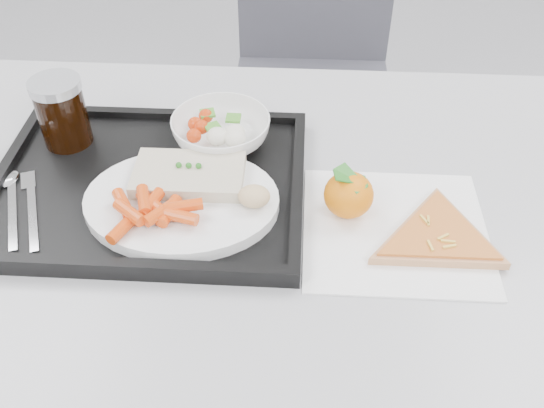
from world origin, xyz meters
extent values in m
cube|color=#B4B4B6|center=(0.00, 0.30, 0.73)|extent=(1.20, 0.80, 0.03)
cylinder|color=#47474C|center=(-0.54, 0.64, 0.36)|extent=(0.04, 0.04, 0.72)
cylinder|color=#47474C|center=(0.54, 0.64, 0.36)|extent=(0.04, 0.04, 0.72)
cube|color=#3C3C44|center=(0.11, 1.07, 0.45)|extent=(0.42, 0.42, 0.04)
cylinder|color=#47474C|center=(-0.07, 0.89, 0.21)|extent=(0.02, 0.02, 0.43)
cylinder|color=#47474C|center=(0.29, 0.89, 0.21)|extent=(0.02, 0.02, 0.43)
cylinder|color=#47474C|center=(-0.07, 1.25, 0.21)|extent=(0.02, 0.02, 0.43)
cylinder|color=#47474C|center=(0.29, 1.25, 0.21)|extent=(0.02, 0.02, 0.43)
cube|color=black|center=(-0.14, 0.34, 0.76)|extent=(0.45, 0.35, 0.01)
cube|color=black|center=(-0.14, 0.50, 0.77)|extent=(0.45, 0.02, 0.01)
cube|color=black|center=(-0.14, 0.17, 0.77)|extent=(0.45, 0.02, 0.01)
cube|color=black|center=(0.08, 0.34, 0.77)|extent=(0.02, 0.32, 0.01)
cube|color=black|center=(-0.36, 0.34, 0.77)|extent=(0.02, 0.32, 0.01)
cylinder|color=white|center=(-0.08, 0.29, 0.77)|extent=(0.27, 0.27, 0.02)
cube|color=beige|center=(-0.07, 0.32, 0.79)|extent=(0.16, 0.10, 0.02)
sphere|color=#236B1C|center=(-0.09, 0.33, 0.81)|extent=(0.01, 0.01, 0.01)
sphere|color=#236B1C|center=(-0.07, 0.33, 0.81)|extent=(0.01, 0.01, 0.01)
sphere|color=#236B1C|center=(-0.06, 0.33, 0.81)|extent=(0.01, 0.01, 0.01)
ellipsoid|color=#E8BC87|center=(0.02, 0.28, 0.80)|extent=(0.05, 0.04, 0.03)
imported|color=white|center=(-0.04, 0.44, 0.79)|extent=(0.15, 0.15, 0.05)
cylinder|color=black|center=(-0.28, 0.43, 0.81)|extent=(0.07, 0.07, 0.10)
cylinder|color=#A5A8AD|center=(-0.28, 0.43, 0.87)|extent=(0.08, 0.08, 0.01)
cube|color=silver|center=(-0.31, 0.26, 0.77)|extent=(0.07, 0.14, 0.00)
ellipsoid|color=silver|center=(-0.34, 0.33, 0.77)|extent=(0.04, 0.05, 0.01)
cube|color=silver|center=(-0.28, 0.26, 0.77)|extent=(0.07, 0.14, 0.00)
cube|color=silver|center=(-0.31, 0.33, 0.77)|extent=(0.03, 0.04, 0.00)
cube|color=white|center=(0.21, 0.27, 0.75)|extent=(0.25, 0.24, 0.00)
ellipsoid|color=orange|center=(0.15, 0.30, 0.79)|extent=(0.09, 0.09, 0.06)
cube|color=#236B1C|center=(0.15, 0.30, 0.81)|extent=(0.05, 0.05, 0.02)
cube|color=#236B1C|center=(0.15, 0.30, 0.81)|extent=(0.05, 0.03, 0.02)
cylinder|color=tan|center=(0.27, 0.25, 0.76)|extent=(0.29, 0.29, 0.01)
cylinder|color=red|center=(0.27, 0.25, 0.77)|extent=(0.26, 0.26, 0.00)
cube|color=#EABC47|center=(0.26, 0.27, 0.77)|extent=(0.00, 0.02, 0.00)
cube|color=#EABC47|center=(0.25, 0.23, 0.77)|extent=(0.01, 0.02, 0.00)
cube|color=#EABC47|center=(0.28, 0.23, 0.77)|extent=(0.02, 0.01, 0.00)
cube|color=#EABC47|center=(0.25, 0.27, 0.77)|extent=(0.01, 0.02, 0.00)
cube|color=#EABC47|center=(0.28, 0.23, 0.77)|extent=(0.02, 0.00, 0.00)
cube|color=#EABC47|center=(0.27, 0.24, 0.77)|extent=(0.02, 0.01, 0.00)
cylinder|color=#D6430F|center=(-0.12, 0.26, 0.80)|extent=(0.03, 0.05, 0.02)
cylinder|color=#D6430F|center=(-0.11, 0.26, 0.80)|extent=(0.03, 0.05, 0.02)
cylinder|color=#D6430F|center=(-0.14, 0.21, 0.79)|extent=(0.04, 0.05, 0.02)
cylinder|color=#D6430F|center=(-0.15, 0.25, 0.80)|extent=(0.04, 0.05, 0.02)
cylinder|color=#D6430F|center=(-0.09, 0.25, 0.79)|extent=(0.03, 0.05, 0.02)
cylinder|color=#D6430F|center=(-0.07, 0.23, 0.80)|extent=(0.05, 0.03, 0.02)
cylinder|color=#D6430F|center=(-0.14, 0.23, 0.80)|extent=(0.05, 0.04, 0.02)
cylinder|color=#D6430F|center=(-0.07, 0.25, 0.80)|extent=(0.05, 0.03, 0.02)
cylinder|color=#D6430F|center=(-0.10, 0.24, 0.80)|extent=(0.04, 0.05, 0.02)
cylinder|color=#D6430F|center=(-0.11, 0.26, 0.79)|extent=(0.05, 0.05, 0.02)
sphere|color=red|center=(-0.08, 0.40, 0.80)|extent=(0.02, 0.02, 0.02)
sphere|color=red|center=(-0.08, 0.43, 0.80)|extent=(0.02, 0.02, 0.02)
sphere|color=red|center=(-0.07, 0.43, 0.80)|extent=(0.02, 0.02, 0.02)
sphere|color=red|center=(-0.07, 0.46, 0.80)|extent=(0.02, 0.02, 0.02)
ellipsoid|color=silver|center=(-0.04, 0.41, 0.80)|extent=(0.03, 0.03, 0.03)
ellipsoid|color=silver|center=(-0.02, 0.40, 0.80)|extent=(0.03, 0.03, 0.03)
ellipsoid|color=silver|center=(-0.02, 0.42, 0.80)|extent=(0.03, 0.03, 0.03)
cube|color=#498F2B|center=(-0.02, 0.45, 0.80)|extent=(0.02, 0.02, 0.00)
cube|color=#498F2B|center=(-0.05, 0.42, 0.80)|extent=(0.03, 0.03, 0.00)
cube|color=#498F2B|center=(-0.07, 0.46, 0.80)|extent=(0.03, 0.03, 0.00)
camera|label=1|loc=(0.08, -0.33, 1.34)|focal=40.00mm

